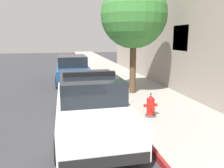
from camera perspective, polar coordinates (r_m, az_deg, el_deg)
The scene contains 7 objects.
ground_plane at distance 11.35m, azimuth -24.56°, elevation -3.30°, with size 33.00×60.00×0.20m, color #353538.
sidewalk_pavement at distance 11.59m, azimuth 5.70°, elevation -1.07°, with size 3.13×60.00×0.16m, color #9E9991.
curb_painted_edge at distance 11.20m, azimuth -2.14°, elevation -1.47°, with size 0.08×60.00×0.16m, color maroon.
police_cruiser at distance 6.55m, azimuth -5.58°, elevation -5.11°, with size 1.94×4.84×1.68m.
parked_car_silver_ahead at distance 13.82m, azimuth -10.02°, elevation 3.67°, with size 1.94×4.84×1.56m.
fire_hydrant at distance 7.25m, azimuth 9.78°, elevation -5.51°, with size 0.44×0.40×0.76m.
street_tree at distance 10.08m, azimuth 5.55°, elevation 17.01°, with size 2.86×2.86×4.86m.
Camera 1 is at (-1.97, -0.73, 2.64)m, focal length 35.98 mm.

